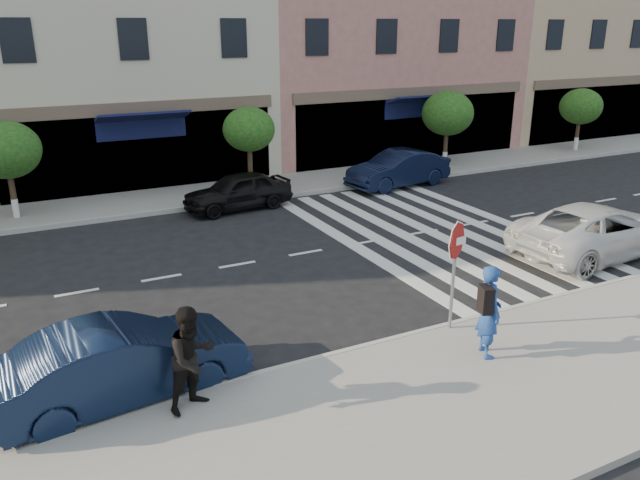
{
  "coord_description": "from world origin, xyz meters",
  "views": [
    {
      "loc": [
        -4.98,
        -10.63,
        6.02
      ],
      "look_at": [
        1.02,
        1.2,
        1.4
      ],
      "focal_mm": 35.0,
      "sensor_mm": 36.0,
      "label": 1
    }
  ],
  "objects_px": {
    "photographer": "(489,311)",
    "car_far_mid": "(238,191)",
    "car_far_right": "(398,169)",
    "car_near_right": "(597,230)",
    "walker": "(192,358)",
    "car_near_mid": "(122,362)",
    "stop_sign": "(456,251)"
  },
  "relations": [
    {
      "from": "photographer",
      "to": "car_far_right",
      "type": "relative_size",
      "value": 0.42
    },
    {
      "from": "photographer",
      "to": "walker",
      "type": "xyz_separation_m",
      "value": [
        -5.33,
        0.82,
        -0.01
      ]
    },
    {
      "from": "walker",
      "to": "car_near_mid",
      "type": "height_order",
      "value": "walker"
    },
    {
      "from": "stop_sign",
      "to": "car_far_right",
      "type": "relative_size",
      "value": 0.54
    },
    {
      "from": "walker",
      "to": "car_far_right",
      "type": "relative_size",
      "value": 0.42
    },
    {
      "from": "car_near_right",
      "to": "stop_sign",
      "type": "bearing_deg",
      "value": 103.9
    },
    {
      "from": "car_near_mid",
      "to": "car_far_mid",
      "type": "bearing_deg",
      "value": -36.32
    },
    {
      "from": "walker",
      "to": "car_far_mid",
      "type": "xyz_separation_m",
      "value": [
        4.68,
        10.94,
        -0.4
      ]
    },
    {
      "from": "photographer",
      "to": "car_far_mid",
      "type": "distance_m",
      "value": 11.78
    },
    {
      "from": "walker",
      "to": "car_far_right",
      "type": "bearing_deg",
      "value": 22.28
    },
    {
      "from": "walker",
      "to": "car_far_mid",
      "type": "height_order",
      "value": "walker"
    },
    {
      "from": "car_near_mid",
      "to": "car_near_right",
      "type": "height_order",
      "value": "car_near_right"
    },
    {
      "from": "walker",
      "to": "car_near_right",
      "type": "bearing_deg",
      "value": -11.25
    },
    {
      "from": "car_near_mid",
      "to": "walker",
      "type": "bearing_deg",
      "value": -143.99
    },
    {
      "from": "car_near_right",
      "to": "car_far_right",
      "type": "bearing_deg",
      "value": 0.79
    },
    {
      "from": "stop_sign",
      "to": "car_near_right",
      "type": "relative_size",
      "value": 0.45
    },
    {
      "from": "car_near_right",
      "to": "walker",
      "type": "bearing_deg",
      "value": 97.96
    },
    {
      "from": "walker",
      "to": "car_far_right",
      "type": "distance_m",
      "value": 15.84
    },
    {
      "from": "stop_sign",
      "to": "car_far_mid",
      "type": "bearing_deg",
      "value": 85.5
    },
    {
      "from": "photographer",
      "to": "car_far_mid",
      "type": "relative_size",
      "value": 0.48
    },
    {
      "from": "stop_sign",
      "to": "car_far_mid",
      "type": "height_order",
      "value": "stop_sign"
    },
    {
      "from": "stop_sign",
      "to": "car_far_right",
      "type": "bearing_deg",
      "value": 52.91
    },
    {
      "from": "stop_sign",
      "to": "car_far_mid",
      "type": "relative_size",
      "value": 0.62
    },
    {
      "from": "car_near_mid",
      "to": "car_far_right",
      "type": "height_order",
      "value": "car_far_right"
    },
    {
      "from": "car_far_right",
      "to": "photographer",
      "type": "bearing_deg",
      "value": -33.99
    },
    {
      "from": "car_near_mid",
      "to": "car_far_right",
      "type": "xyz_separation_m",
      "value": [
        12.23,
        10.1,
        0.01
      ]
    },
    {
      "from": "photographer",
      "to": "car_near_mid",
      "type": "relative_size",
      "value": 0.43
    },
    {
      "from": "walker",
      "to": "stop_sign",
      "type": "bearing_deg",
      "value": -18.7
    },
    {
      "from": "car_far_right",
      "to": "car_near_right",
      "type": "bearing_deg",
      "value": -3.57
    },
    {
      "from": "photographer",
      "to": "walker",
      "type": "relative_size",
      "value": 1.01
    },
    {
      "from": "car_near_mid",
      "to": "car_near_right",
      "type": "bearing_deg",
      "value": -91.08
    },
    {
      "from": "car_far_mid",
      "to": "photographer",
      "type": "bearing_deg",
      "value": -3.15
    }
  ]
}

